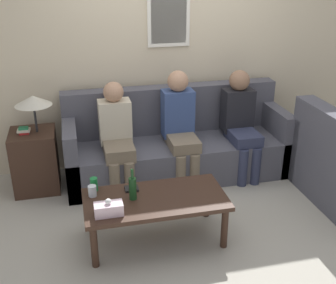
{
  "coord_description": "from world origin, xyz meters",
  "views": [
    {
      "loc": [
        -1.11,
        -3.76,
        2.32
      ],
      "look_at": [
        -0.25,
        -0.13,
        0.68
      ],
      "focal_mm": 45.0,
      "sensor_mm": 36.0,
      "label": 1
    }
  ],
  "objects_px": {
    "person_left": "(117,133)",
    "person_middle": "(180,123)",
    "coffee_table": "(155,203)",
    "drinking_glass": "(92,191)",
    "couch_main": "(176,146)",
    "wine_bottle": "(133,188)",
    "person_right": "(241,119)"
  },
  "relations": [
    {
      "from": "person_left",
      "to": "person_middle",
      "type": "bearing_deg",
      "value": 2.42
    },
    {
      "from": "coffee_table",
      "to": "drinking_glass",
      "type": "xyz_separation_m",
      "value": [
        -0.52,
        0.15,
        0.1
      ]
    },
    {
      "from": "coffee_table",
      "to": "couch_main",
      "type": "bearing_deg",
      "value": 67.59
    },
    {
      "from": "coffee_table",
      "to": "drinking_glass",
      "type": "bearing_deg",
      "value": 163.69
    },
    {
      "from": "wine_bottle",
      "to": "person_right",
      "type": "relative_size",
      "value": 0.24
    },
    {
      "from": "wine_bottle",
      "to": "drinking_glass",
      "type": "distance_m",
      "value": 0.36
    },
    {
      "from": "couch_main",
      "to": "person_left",
      "type": "height_order",
      "value": "person_left"
    },
    {
      "from": "couch_main",
      "to": "person_left",
      "type": "distance_m",
      "value": 0.77
    },
    {
      "from": "drinking_glass",
      "to": "person_middle",
      "type": "height_order",
      "value": "person_middle"
    },
    {
      "from": "wine_bottle",
      "to": "person_right",
      "type": "bearing_deg",
      "value": 36.62
    },
    {
      "from": "couch_main",
      "to": "person_left",
      "type": "bearing_deg",
      "value": -166.71
    },
    {
      "from": "wine_bottle",
      "to": "coffee_table",
      "type": "bearing_deg",
      "value": -7.45
    },
    {
      "from": "drinking_glass",
      "to": "person_middle",
      "type": "xyz_separation_m",
      "value": [
        1.02,
        0.92,
        0.19
      ]
    },
    {
      "from": "wine_bottle",
      "to": "person_middle",
      "type": "xyz_separation_m",
      "value": [
        0.69,
        1.05,
        0.13
      ]
    },
    {
      "from": "couch_main",
      "to": "drinking_glass",
      "type": "bearing_deg",
      "value": -134.08
    },
    {
      "from": "person_right",
      "to": "couch_main",
      "type": "bearing_deg",
      "value": 168.34
    },
    {
      "from": "couch_main",
      "to": "person_right",
      "type": "height_order",
      "value": "person_right"
    },
    {
      "from": "couch_main",
      "to": "person_middle",
      "type": "distance_m",
      "value": 0.36
    },
    {
      "from": "couch_main",
      "to": "wine_bottle",
      "type": "distance_m",
      "value": 1.38
    },
    {
      "from": "person_left",
      "to": "person_right",
      "type": "relative_size",
      "value": 0.97
    },
    {
      "from": "coffee_table",
      "to": "drinking_glass",
      "type": "height_order",
      "value": "drinking_glass"
    },
    {
      "from": "couch_main",
      "to": "wine_bottle",
      "type": "bearing_deg",
      "value": -120.14
    },
    {
      "from": "couch_main",
      "to": "coffee_table",
      "type": "xyz_separation_m",
      "value": [
        -0.5,
        -1.2,
        0.04
      ]
    },
    {
      "from": "person_middle",
      "to": "coffee_table",
      "type": "bearing_deg",
      "value": -115.13
    },
    {
      "from": "person_left",
      "to": "person_right",
      "type": "height_order",
      "value": "person_right"
    },
    {
      "from": "person_middle",
      "to": "person_right",
      "type": "height_order",
      "value": "person_middle"
    },
    {
      "from": "wine_bottle",
      "to": "person_right",
      "type": "height_order",
      "value": "person_right"
    },
    {
      "from": "person_middle",
      "to": "person_right",
      "type": "relative_size",
      "value": 1.03
    },
    {
      "from": "drinking_glass",
      "to": "person_middle",
      "type": "relative_size",
      "value": 0.08
    },
    {
      "from": "wine_bottle",
      "to": "person_right",
      "type": "distance_m",
      "value": 1.74
    },
    {
      "from": "wine_bottle",
      "to": "person_left",
      "type": "relative_size",
      "value": 0.25
    },
    {
      "from": "person_left",
      "to": "drinking_glass",
      "type": "bearing_deg",
      "value": -110.18
    }
  ]
}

